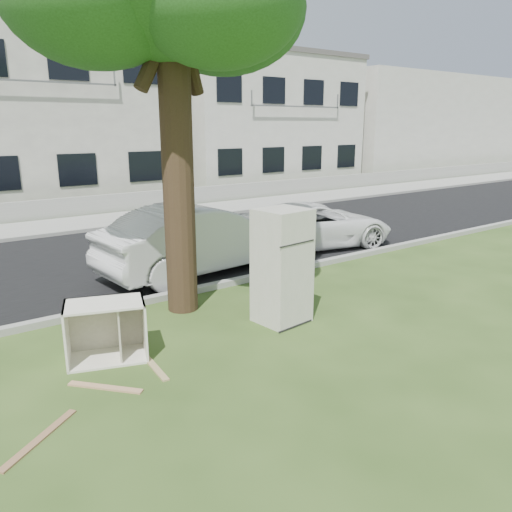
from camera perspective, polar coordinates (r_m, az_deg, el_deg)
ground at (r=8.01m, az=0.39°, el=-9.15°), size 120.00×120.00×0.00m
road at (r=13.07m, az=-15.39°, el=-0.13°), size 120.00×7.00×0.01m
kerb_near at (r=9.95m, az=-8.02°, el=-4.42°), size 120.00×0.18×0.12m
kerb_far at (r=16.37m, az=-19.85°, el=2.45°), size 120.00×0.18×0.12m
sidewalk at (r=17.74m, az=-21.19°, el=3.24°), size 120.00×2.80×0.01m
low_wall at (r=19.22m, az=-22.55°, el=4.98°), size 120.00×0.15×0.70m
townhouse_center at (r=23.80m, az=-26.32°, el=14.46°), size 11.22×8.16×7.44m
townhouse_right at (r=28.54m, az=-1.04°, el=15.13°), size 10.20×8.16×6.84m
filler_right at (r=38.62m, az=16.35°, el=14.14°), size 16.00×9.00×6.40m
fridge at (r=8.31m, az=3.00°, el=-1.19°), size 0.87×0.82×1.93m
cabinet at (r=7.44m, az=-16.74°, el=-8.19°), size 1.25×0.99×0.85m
plank_a at (r=6.10m, az=-23.46°, el=-18.60°), size 0.95×0.76×0.02m
plank_b at (r=6.83m, az=-16.86°, el=-14.17°), size 0.74×0.82×0.02m
plank_c at (r=7.17m, az=-11.46°, el=-12.38°), size 0.17×0.85×0.02m
car_center at (r=11.27m, az=-6.34°, el=2.00°), size 4.82×2.08×1.54m
car_right at (r=13.67m, az=6.62°, el=3.56°), size 4.71×2.88×1.22m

